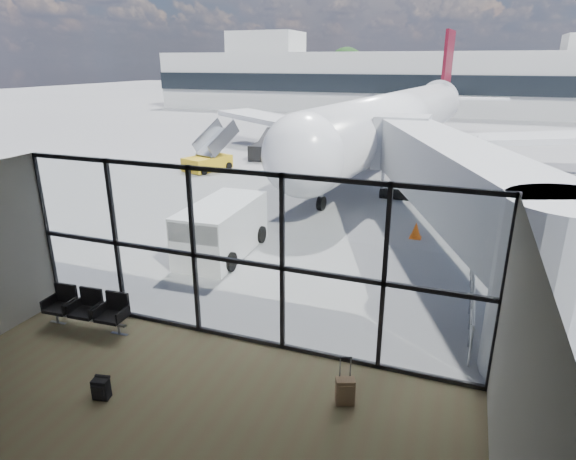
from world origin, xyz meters
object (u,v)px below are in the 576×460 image
Objects in this scene: airliner at (402,118)px; mobile_stairs at (208,161)px; service_van at (221,229)px; seating_row at (88,307)px; suitcase at (345,391)px; backpack at (101,389)px; belt_loader at (265,149)px.

mobile_stairs is at bearing -137.47° from airliner.
service_van is 14.96m from mobile_stairs.
suitcase is (7.26, -0.69, -0.27)m from seating_row.
seating_row is at bearing 152.78° from suitcase.
suitcase is 9.19m from service_van.
suitcase is at bearing -48.31° from service_van.
airliner is 8.37× the size of service_van.
backpack is 0.01× the size of airliner.
airliner is (4.55, 26.87, 2.36)m from seating_row.
service_van is (-3.65, -20.96, -1.97)m from airliner.
belt_loader is (-7.22, 26.20, 0.41)m from backpack.
belt_loader is (-4.89, 23.88, 0.06)m from seating_row.
seating_row is 5.99m from service_van.
belt_loader is (-5.79, 17.97, -0.33)m from service_van.
airliner is at bearing 77.13° from seating_row.
suitcase is at bearing -8.70° from seating_row.
airliner is at bearing 13.18° from belt_loader.
belt_loader is at bearing -155.54° from airliner.
mobile_stairs is at bearing 106.67° from seating_row.
seating_row is at bearing -100.90° from service_van.
mobile_stairs is (-1.91, -5.15, -0.05)m from belt_loader.
mobile_stairs is at bearing 102.24° from backpack.
seating_row is 0.54× the size of service_van.
backpack is 22.95m from mobile_stairs.
backpack is at bearing -79.01° from belt_loader.
backpack is 27.18m from belt_loader.
service_van is 1.14× the size of mobile_stairs.
suitcase is 27.41m from belt_loader.
seating_row is 27.36m from airliner.
belt_loader reaches higher than suitcase.
belt_loader is at bearing 94.21° from backpack.
seating_row reaches higher than backpack.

